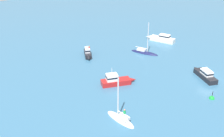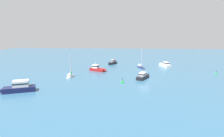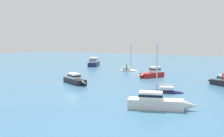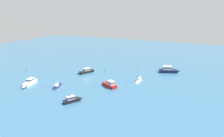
{
  "view_description": "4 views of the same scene",
  "coord_description": "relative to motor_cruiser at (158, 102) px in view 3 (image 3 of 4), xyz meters",
  "views": [
    {
      "loc": [
        -40.01,
        -21.47,
        21.83
      ],
      "look_at": [
        -10.83,
        12.2,
        0.8
      ],
      "focal_mm": 45.37,
      "sensor_mm": 36.0,
      "label": 1
    },
    {
      "loc": [
        -4.54,
        -46.81,
        11.77
      ],
      "look_at": [
        -8.62,
        6.33,
        1.26
      ],
      "focal_mm": 30.6,
      "sensor_mm": 36.0,
      "label": 2
    },
    {
      "loc": [
        34.01,
        25.93,
        7.05
      ],
      "look_at": [
        -14.11,
        -0.48,
        1.02
      ],
      "focal_mm": 43.41,
      "sensor_mm": 36.0,
      "label": 3
    },
    {
      "loc": [
        -35.98,
        55.13,
        20.52
      ],
      "look_at": [
        -9.79,
        -0.25,
        2.56
      ],
      "focal_mm": 31.73,
      "sensor_mm": 36.0,
      "label": 4
    }
  ],
  "objects": [
    {
      "name": "motor_cruiser_2",
      "position": [
        -33.93,
        -29.32,
        0.2
      ],
      "size": [
        7.37,
        4.28,
        2.24
      ],
      "rotation": [
        0.0,
        0.0,
        3.53
      ],
      "color": "#191E4C",
      "rests_on": "ground"
    },
    {
      "name": "mooring_buoy",
      "position": [
        -13.66,
        -21.13,
        -0.68
      ],
      "size": [
        0.81,
        0.81,
        1.6
      ],
      "color": "green",
      "rests_on": "ground"
    },
    {
      "name": "sailboat",
      "position": [
        -8.13,
        -2.33,
        -0.56
      ],
      "size": [
        3.25,
        5.98,
        6.93
      ],
      "rotation": [
        0.0,
        0.0,
        5.05
      ],
      "color": "#191E4C",
      "rests_on": "ground"
    },
    {
      "name": "cabin_cruiser",
      "position": [
        -8.56,
        -16.63,
        -0.06
      ],
      "size": [
        3.85,
        6.21,
        1.59
      ],
      "rotation": [
        0.0,
        0.0,
        1.11
      ],
      "color": "black",
      "rests_on": "ground"
    },
    {
      "name": "yacht",
      "position": [
        -27.44,
        -16.25,
        -0.52
      ],
      "size": [
        1.33,
        4.96,
        6.4
      ],
      "rotation": [
        0.0,
        0.0,
        1.57
      ],
      "color": "white",
      "rests_on": "ground"
    },
    {
      "name": "ground_plane",
      "position": [
        -8.27,
        -17.1,
        -0.69
      ],
      "size": [
        167.6,
        167.6,
        0.0
      ],
      "primitive_type": "plane",
      "color": "teal"
    },
    {
      "name": "motor_cruiser",
      "position": [
        0.0,
        0.0,
        0.0
      ],
      "size": [
        3.31,
        7.0,
        1.73
      ],
      "rotation": [
        0.0,
        0.0,
        1.87
      ],
      "color": "silver",
      "rests_on": "ground"
    },
    {
      "name": "launch",
      "position": [
        -21.41,
        -8.56,
        0.01
      ],
      "size": [
        5.82,
        3.61,
        2.96
      ],
      "rotation": [
        0.0,
        0.0,
        5.85
      ],
      "color": "#B21E1E",
      "rests_on": "ground"
    },
    {
      "name": "motor_cruiser_1",
      "position": [
        -17.86,
        3.91,
        -0.03
      ],
      "size": [
        3.31,
        4.63,
        2.19
      ],
      "rotation": [
        0.0,
        0.0,
        4.17
      ],
      "color": "black",
      "rests_on": "ground"
    }
  ]
}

